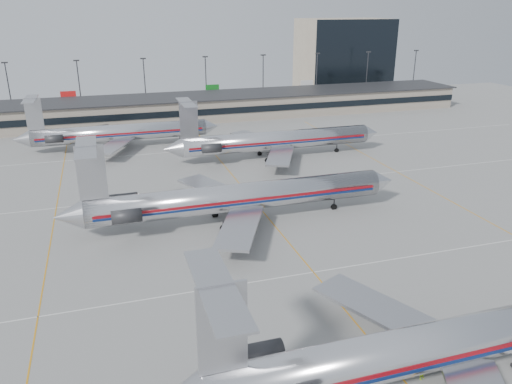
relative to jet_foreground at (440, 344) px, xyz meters
name	(u,v)px	position (x,y,z in m)	size (l,w,h in m)	color
ground	(354,321)	(-2.43, 9.53, -3.64)	(260.00, 260.00, 0.00)	gray
apron_markings	(313,272)	(-2.43, 19.53, -3.63)	(160.00, 0.15, 0.02)	silver
terminal	(185,108)	(-2.43, 107.50, -0.48)	(162.00, 17.00, 6.25)	gray
light_mast_row	(176,80)	(-2.43, 121.53, 4.94)	(163.60, 0.40, 15.28)	#38383D
distant_building	(343,56)	(59.57, 137.53, 8.86)	(30.00, 20.00, 25.00)	tan
jet_foreground	(440,344)	(0.00, 0.00, 0.00)	(47.96, 28.24, 12.55)	silver
jet_second_row	(233,198)	(-7.65, 36.35, 0.13)	(49.66, 29.24, 13.00)	silver
jet_third_row	(273,140)	(8.36, 65.17, 0.01)	(46.02, 28.30, 12.58)	silver
jet_back_row	(117,133)	(-21.49, 82.32, -0.20)	(43.33, 26.65, 11.85)	silver
belt_loader	(445,346)	(3.05, 2.71, -2.97)	(4.89, 2.69, 2.50)	gray
ramp_worker_near	(423,370)	(-0.86, 0.46, -2.74)	(0.66, 0.43, 1.81)	#A2E515
ramp_worker_far	(473,352)	(4.61, 1.01, -2.67)	(0.95, 0.74, 1.95)	#B0D914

